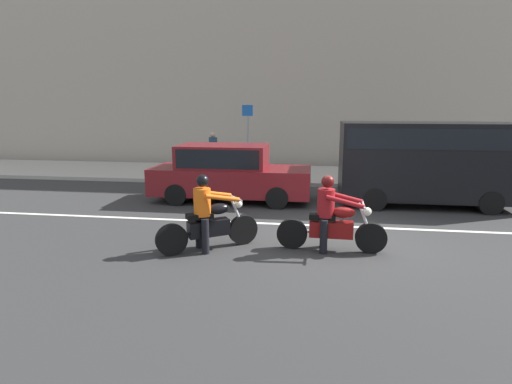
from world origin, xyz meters
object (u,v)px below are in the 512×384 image
(motorcycle_with_rider_crimson, at_px, (331,220))
(parked_van_black, at_px, (427,158))
(street_sign_post, at_px, (248,132))
(parked_sedan_maroon, at_px, (228,172))
(motorcycle_with_rider_orange_stripe, at_px, (208,219))
(pedestrian_bystander, at_px, (213,149))

(motorcycle_with_rider_crimson, bearing_deg, parked_van_black, 56.73)
(parked_van_black, xyz_separation_m, street_sign_post, (-5.97, 4.54, 0.42))
(motorcycle_with_rider_crimson, height_order, parked_van_black, parked_van_black)
(parked_sedan_maroon, bearing_deg, street_sign_post, 92.23)
(parked_sedan_maroon, relative_size, street_sign_post, 1.72)
(parked_sedan_maroon, height_order, parked_van_black, parked_van_black)
(motorcycle_with_rider_orange_stripe, bearing_deg, motorcycle_with_rider_crimson, 6.89)
(motorcycle_with_rider_crimson, distance_m, motorcycle_with_rider_orange_stripe, 2.46)
(motorcycle_with_rider_orange_stripe, relative_size, pedestrian_bystander, 1.10)
(motorcycle_with_rider_orange_stripe, xyz_separation_m, parked_sedan_maroon, (-0.51, 4.35, 0.25))
(parked_sedan_maroon, bearing_deg, motorcycle_with_rider_orange_stripe, -83.37)
(parked_van_black, distance_m, pedestrian_bystander, 8.32)
(parked_van_black, relative_size, pedestrian_bystander, 2.89)
(street_sign_post, height_order, pedestrian_bystander, street_sign_post)
(motorcycle_with_rider_crimson, xyz_separation_m, parked_van_black, (2.83, 4.32, 0.76))
(street_sign_post, bearing_deg, parked_van_black, -37.25)
(parked_sedan_maroon, bearing_deg, motorcycle_with_rider_crimson, -53.95)
(pedestrian_bystander, bearing_deg, motorcycle_with_rider_orange_stripe, -76.71)
(parked_sedan_maroon, height_order, street_sign_post, street_sign_post)
(pedestrian_bystander, bearing_deg, parked_van_black, -28.53)
(parked_van_black, bearing_deg, parked_sedan_maroon, -177.40)
(parked_sedan_maroon, relative_size, pedestrian_bystander, 2.85)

